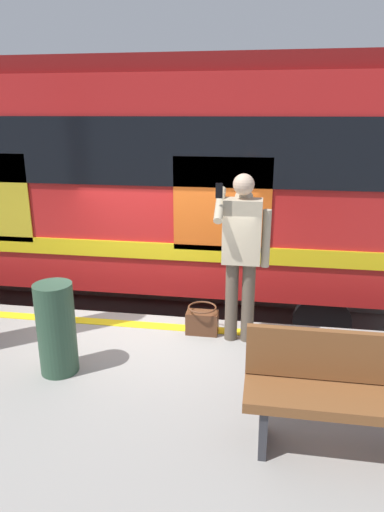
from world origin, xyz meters
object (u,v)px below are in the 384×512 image
(train_carriage, at_px, (127,171))
(trash_bin, at_px, (56,329))
(handbag, at_px, (202,321))
(bench, at_px, (352,391))
(passenger, at_px, (242,245))

(train_carriage, bearing_deg, trash_bin, 95.59)
(handbag, relative_size, bench, 0.23)
(bench, bearing_deg, train_carriage, -55.54)
(passenger, distance_m, handbag, 1.04)
(bench, bearing_deg, passenger, -60.54)
(train_carriage, distance_m, bench, 5.34)
(passenger, xyz_separation_m, bench, (-0.91, 1.61, -0.60))
(handbag, distance_m, bench, 2.18)
(handbag, xyz_separation_m, bench, (-1.34, 1.68, 0.34))
(train_carriage, xyz_separation_m, trash_bin, (-0.36, 3.66, -1.05))
(passenger, xyz_separation_m, trash_bin, (1.70, 0.95, -0.64))
(bench, relative_size, trash_bin, 1.71)
(train_carriage, distance_m, passenger, 3.43)
(passenger, bearing_deg, bench, 119.46)
(trash_bin, bearing_deg, bench, 165.70)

